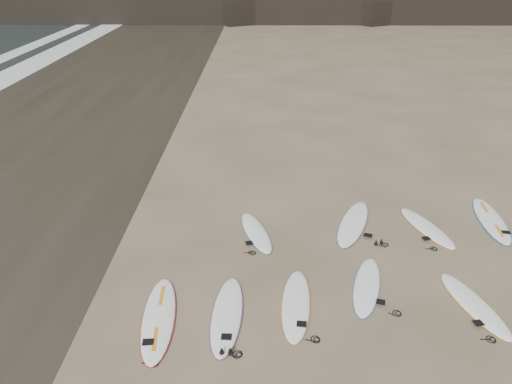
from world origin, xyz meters
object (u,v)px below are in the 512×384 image
surfboard_2 (367,286)px  surfboard_6 (353,223)px  surfboard_0 (227,314)px  surfboard_1 (296,304)px  surfboard_7 (427,227)px  surfboard_3 (474,304)px  surfboard_5 (256,232)px  surfboard_11 (159,317)px  surfboard_8 (491,220)px

surfboard_2 → surfboard_6: (0.17, 2.86, 0.01)m
surfboard_0 → surfboard_2: (3.09, 1.01, -0.00)m
surfboard_1 → surfboard_7: surfboard_1 is taller
surfboard_1 → surfboard_3: bearing=5.9°
surfboard_5 → surfboard_11: size_ratio=0.82×
surfboard_5 → surfboard_7: 4.67m
surfboard_3 → surfboard_6: 4.03m
surfboard_5 → surfboard_6: bearing=-5.9°
surfboard_1 → surfboard_11: 2.89m
surfboard_0 → surfboard_5: bearing=82.8°
surfboard_2 → surfboard_7: surfboard_7 is taller
surfboard_1 → surfboard_7: bearing=46.9°
surfboard_0 → surfboard_3: bearing=6.6°
surfboard_5 → surfboard_6: size_ratio=0.81×
surfboard_7 → surfboard_1: bearing=-156.9°
surfboard_8 → surfboard_5: bearing=-167.8°
surfboard_2 → surfboard_8: size_ratio=0.85×
surfboard_5 → surfboard_6: surfboard_6 is taller
surfboard_5 → surfboard_8: (6.59, 0.73, 0.01)m
surfboard_6 → surfboard_7: surfboard_6 is taller
surfboard_0 → surfboard_3: size_ratio=1.09×
surfboard_5 → surfboard_7: surfboard_7 is taller
surfboard_3 → surfboard_11: size_ratio=0.86×
surfboard_1 → surfboard_8: (5.71, 3.74, 0.00)m
surfboard_1 → surfboard_8: bearing=38.9°
surfboard_11 → surfboard_2: bearing=9.5°
surfboard_0 → surfboard_8: (7.17, 4.09, 0.00)m
surfboard_2 → surfboard_3: size_ratio=0.99×
surfboard_2 → surfboard_5: surfboard_2 is taller
surfboard_1 → surfboard_3: 3.81m
surfboard_7 → surfboard_11: bearing=-168.4°
surfboard_2 → surfboard_3: surfboard_3 is taller
surfboard_1 → surfboard_5: size_ratio=1.10×
surfboard_3 → surfboard_5: surfboard_3 is taller
surfboard_5 → surfboard_7: size_ratio=0.95×
surfboard_2 → surfboard_6: 2.87m
surfboard_2 → surfboard_5: size_ratio=1.04×
surfboard_8 → surfboard_6: bearing=-170.8°
surfboard_0 → surfboard_6: size_ratio=0.93×
surfboard_6 → surfboard_0: bearing=-109.8°
surfboard_3 → surfboard_11: 6.68m
surfboard_5 → surfboard_8: size_ratio=0.82×
surfboard_3 → surfboard_11: (-6.66, -0.49, 0.01)m
surfboard_6 → surfboard_8: size_ratio=1.01×
surfboard_1 → surfboard_5: 3.14m
surfboard_5 → surfboard_7: bearing=-12.9°
surfboard_5 → surfboard_0: bearing=-116.2°
surfboard_5 → surfboard_2: bearing=-59.6°
surfboard_1 → surfboard_6: surfboard_6 is taller
surfboard_6 → surfboard_7: 1.98m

